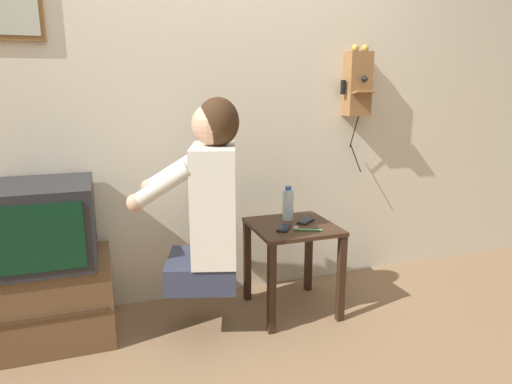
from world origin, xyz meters
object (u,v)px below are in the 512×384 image
at_px(person, 210,199).
at_px(television, 45,223).
at_px(wall_phone_antique, 357,83).
at_px(framed_picture, 7,2).
at_px(cell_phone_spare, 306,221).
at_px(cell_phone_held, 284,228).
at_px(water_bottle, 288,204).
at_px(toothbrush, 306,229).

xyz_separation_m(person, television, (-0.80, 0.20, -0.11)).
distance_m(person, wall_phone_antique, 1.30).
relative_size(framed_picture, cell_phone_spare, 2.72).
distance_m(person, television, 0.84).
relative_size(person, wall_phone_antique, 1.19).
bearing_deg(framed_picture, cell_phone_held, -18.05).
xyz_separation_m(water_bottle, toothbrush, (0.01, -0.23, -0.09)).
distance_m(wall_phone_antique, toothbrush, 1.07).
distance_m(person, framed_picture, 1.40).
xyz_separation_m(cell_phone_spare, toothbrush, (-0.07, -0.15, 0.00)).
xyz_separation_m(television, framed_picture, (-0.09, 0.26, 1.08)).
distance_m(television, wall_phone_antique, 2.02).
height_order(television, wall_phone_antique, wall_phone_antique).
bearing_deg(water_bottle, cell_phone_spare, -46.22).
distance_m(framed_picture, cell_phone_spare, 1.94).
distance_m(television, cell_phone_held, 1.25).
xyz_separation_m(television, cell_phone_spare, (1.41, -0.09, -0.10)).
height_order(cell_phone_held, water_bottle, water_bottle).
xyz_separation_m(wall_phone_antique, framed_picture, (-1.98, 0.04, 0.39)).
distance_m(cell_phone_held, toothbrush, 0.12).
relative_size(wall_phone_antique, toothbrush, 5.50).
relative_size(television, toothbrush, 3.39).
relative_size(framed_picture, toothbrush, 2.45).
distance_m(person, toothbrush, 0.57).
bearing_deg(cell_phone_spare, television, -132.91).
height_order(wall_phone_antique, cell_phone_held, wall_phone_antique).
height_order(person, cell_phone_spare, person).
bearing_deg(cell_phone_held, television, -155.51).
xyz_separation_m(wall_phone_antique, toothbrush, (-0.55, -0.45, -0.79)).
distance_m(television, cell_phone_spare, 1.41).
relative_size(television, framed_picture, 1.39).
xyz_separation_m(wall_phone_antique, cell_phone_held, (-0.66, -0.39, -0.79)).
bearing_deg(television, cell_phone_held, -8.02).
bearing_deg(cell_phone_held, person, -143.86).
xyz_separation_m(framed_picture, water_bottle, (1.41, -0.26, -1.09)).
xyz_separation_m(television, toothbrush, (1.33, -0.24, -0.10)).
bearing_deg(cell_phone_spare, person, -118.86).
distance_m(television, toothbrush, 1.36).
distance_m(water_bottle, toothbrush, 0.25).
distance_m(cell_phone_spare, toothbrush, 0.16).
bearing_deg(water_bottle, person, -159.67).
relative_size(wall_phone_antique, framed_picture, 2.24).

